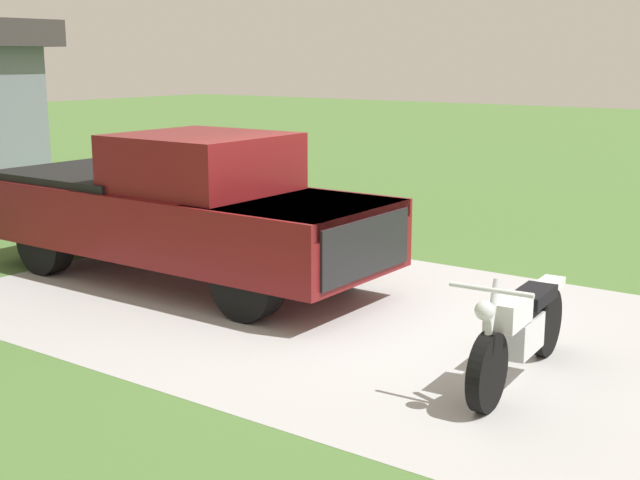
% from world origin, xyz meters
% --- Properties ---
extents(ground_plane, '(80.00, 80.00, 0.00)m').
position_xyz_m(ground_plane, '(0.00, 0.00, 0.00)').
color(ground_plane, '#486C32').
extents(driveway_pad, '(5.50, 8.79, 0.01)m').
position_xyz_m(driveway_pad, '(0.00, 0.00, 0.00)').
color(driveway_pad, '#A3A3A3').
rests_on(driveway_pad, ground).
extents(motorcycle, '(2.21, 0.70, 1.09)m').
position_xyz_m(motorcycle, '(-0.71, -2.51, 0.47)').
color(motorcycle, black).
rests_on(motorcycle, ground).
extents(pickup_truck, '(2.01, 5.63, 1.90)m').
position_xyz_m(pickup_truck, '(0.06, 2.44, 0.95)').
color(pickup_truck, black).
rests_on(pickup_truck, ground).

